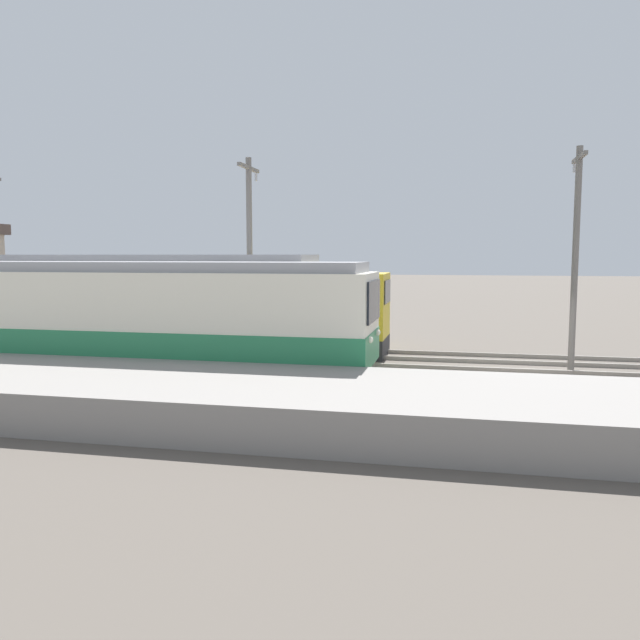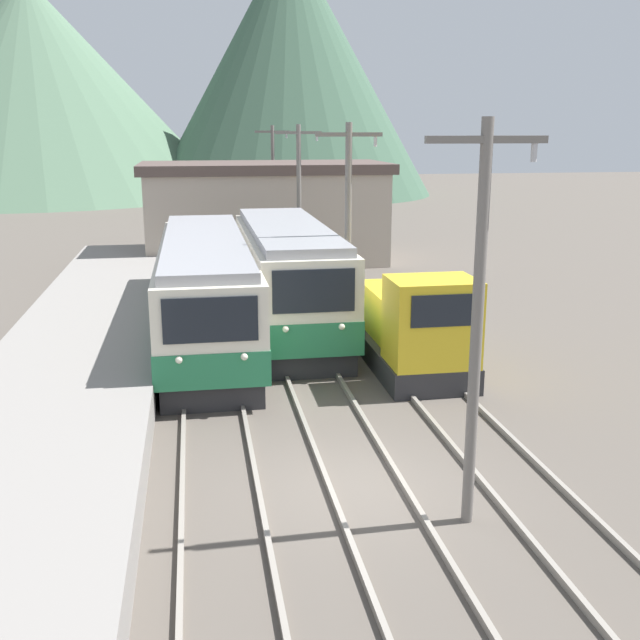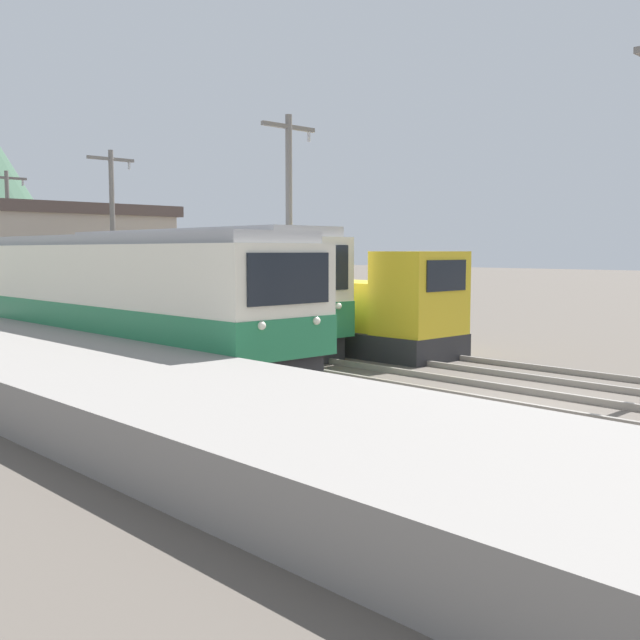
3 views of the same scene
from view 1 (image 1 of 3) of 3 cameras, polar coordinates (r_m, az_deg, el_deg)
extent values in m
plane|color=#564F47|center=(19.49, 18.21, -5.12)|extent=(200.00, 200.00, 0.00)
cube|color=gray|center=(13.34, 21.01, -8.29)|extent=(4.50, 54.00, 0.90)
cube|color=gray|center=(16.25, 19.41, -7.09)|extent=(0.10, 60.00, 0.14)
cube|color=gray|center=(17.64, 18.84, -6.05)|extent=(0.10, 60.00, 0.14)
cube|color=gray|center=(18.97, 18.38, -5.21)|extent=(0.10, 60.00, 0.14)
cube|color=gray|center=(20.38, 17.96, -4.44)|extent=(0.10, 60.00, 0.14)
cube|color=gray|center=(21.91, 17.57, -3.72)|extent=(0.10, 60.00, 0.14)
cube|color=gray|center=(23.32, 17.25, -3.14)|extent=(0.10, 60.00, 0.14)
cube|color=#28282B|center=(18.92, -15.53, -4.29)|extent=(2.58, 12.67, 0.70)
cube|color=silver|center=(18.71, -15.66, 0.50)|extent=(2.80, 13.20, 2.48)
cube|color=#267A4C|center=(18.80, -15.59, -1.90)|extent=(2.84, 13.24, 0.89)
cube|color=black|center=(16.62, 4.93, 1.76)|extent=(2.24, 0.06, 1.09)
sphere|color=silver|center=(15.96, 4.58, -1.81)|extent=(0.18, 0.18, 0.18)
sphere|color=silver|center=(17.47, 5.26, -1.14)|extent=(0.18, 0.18, 0.18)
cube|color=#939399|center=(18.63, -15.78, 4.72)|extent=(2.46, 12.67, 0.28)
cube|color=#28282B|center=(21.89, -14.76, -2.90)|extent=(2.58, 10.80, 0.70)
cube|color=silver|center=(21.70, -14.88, 1.51)|extent=(2.80, 11.25, 2.68)
cube|color=#267A4C|center=(21.78, -14.82, -0.74)|extent=(2.84, 11.29, 0.96)
cube|color=black|center=(19.73, -0.13, 2.85)|extent=(2.24, 0.06, 1.18)
sphere|color=silver|center=(19.06, -0.60, -0.33)|extent=(0.18, 0.18, 0.18)
sphere|color=silver|center=(20.56, 0.36, 0.13)|extent=(0.18, 0.18, 0.18)
cube|color=#939399|center=(21.64, -14.98, 5.42)|extent=(2.46, 10.80, 0.28)
cube|color=#28282B|center=(23.07, -0.82, -2.26)|extent=(2.40, 5.57, 0.70)
cube|color=gold|center=(22.55, 3.87, 1.37)|extent=(2.28, 1.78, 2.30)
cube|color=black|center=(22.40, 6.18, 2.62)|extent=(1.68, 0.04, 0.83)
cube|color=gold|center=(23.17, -2.98, 0.38)|extent=(1.92, 3.69, 1.40)
cylinder|color=black|center=(23.10, -2.99, 2.73)|extent=(0.16, 0.16, 0.50)
cylinder|color=slate|center=(21.05, 22.30, 5.08)|extent=(0.20, 0.20, 6.97)
cube|color=slate|center=(21.26, 22.64, 13.56)|extent=(2.00, 0.12, 0.12)
cylinder|color=#B2B2B7|center=(22.02, 22.24, 12.77)|extent=(0.10, 0.10, 0.30)
cylinder|color=slate|center=(21.90, -6.45, 5.50)|extent=(0.20, 0.20, 6.97)
cube|color=slate|center=(22.11, -6.54, 13.65)|extent=(2.00, 0.12, 0.12)
cylinder|color=#B2B2B7|center=(22.83, -5.87, 12.91)|extent=(0.10, 0.10, 0.30)
camera|label=2|loc=(22.30, 56.17, 11.47)|focal=42.00mm
camera|label=3|loc=(11.45, 70.17, -1.05)|focal=42.00mm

